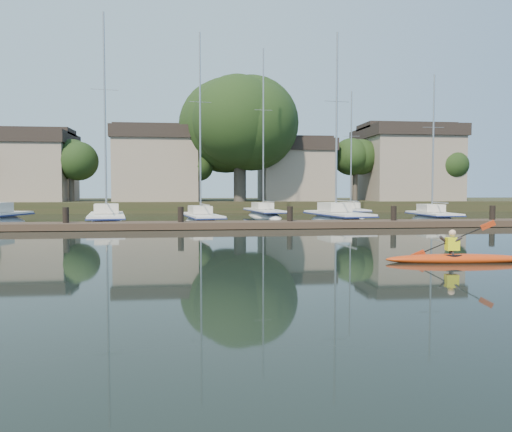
{
  "coord_description": "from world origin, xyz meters",
  "views": [
    {
      "loc": [
        -2.09,
        -13.22,
        2.11
      ],
      "look_at": [
        -0.06,
        4.04,
        1.2
      ],
      "focal_mm": 35.0,
      "sensor_mm": 36.0,
      "label": 1
    }
  ],
  "objects": [
    {
      "name": "kayak",
      "position": [
        5.38,
        0.44,
        0.16
      ],
      "size": [
        4.22,
        1.08,
        1.34
      ],
      "rotation": [
        0.0,
        0.0,
        -0.1
      ],
      "color": "red",
      "rests_on": "ground"
    },
    {
      "name": "sailboat_7",
      "position": [
        10.65,
        27.12,
        -0.17
      ],
      "size": [
        2.27,
        7.19,
        11.44
      ],
      "rotation": [
        0.0,
        0.0,
        -0.06
      ],
      "color": "white",
      "rests_on": "ground"
    },
    {
      "name": "sailboat_4",
      "position": [
        13.95,
        19.25,
        -0.18
      ],
      "size": [
        2.29,
        6.66,
        11.17
      ],
      "rotation": [
        0.0,
        0.0,
        -0.05
      ],
      "color": "white",
      "rests_on": "ground"
    },
    {
      "name": "sailboat_6",
      "position": [
        3.18,
        26.23,
        -0.17
      ],
      "size": [
        2.88,
        9.28,
        14.51
      ],
      "rotation": [
        0.0,
        0.0,
        0.11
      ],
      "color": "white",
      "rests_on": "ground"
    },
    {
      "name": "sailboat_1",
      "position": [
        -7.69,
        18.42,
        -0.19
      ],
      "size": [
        3.56,
        8.99,
        14.31
      ],
      "rotation": [
        0.0,
        0.0,
        0.16
      ],
      "color": "white",
      "rests_on": "ground"
    },
    {
      "name": "dock",
      "position": [
        0.0,
        14.0,
        0.2
      ],
      "size": [
        34.0,
        2.0,
        1.8
      ],
      "color": "#413225",
      "rests_on": "ground"
    },
    {
      "name": "sailboat_3",
      "position": [
        7.0,
        18.54,
        -0.2
      ],
      "size": [
        3.34,
        8.71,
        13.69
      ],
      "rotation": [
        0.0,
        0.0,
        0.13
      ],
      "color": "white",
      "rests_on": "ground"
    },
    {
      "name": "sailboat_2",
      "position": [
        -1.86,
        19.06,
        -0.17
      ],
      "size": [
        3.22,
        8.25,
        13.33
      ],
      "rotation": [
        0.0,
        0.0,
        0.17
      ],
      "color": "white",
      "rests_on": "ground"
    },
    {
      "name": "shore",
      "position": [
        1.61,
        40.29,
        3.23
      ],
      "size": [
        90.0,
        25.25,
        12.75
      ],
      "color": "#263018",
      "rests_on": "ground"
    },
    {
      "name": "ground",
      "position": [
        0.0,
        0.0,
        0.0
      ],
      "size": [
        160.0,
        160.0,
        0.0
      ],
      "primitive_type": "plane",
      "color": "black",
      "rests_on": "ground"
    }
  ]
}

